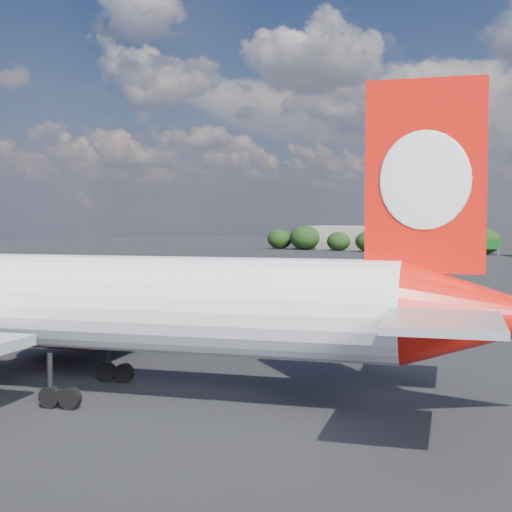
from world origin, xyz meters
The scene contains 4 objects.
ground centered at (0.00, 60.00, 0.00)m, with size 500.00×500.00×0.00m, color black.
qantas_airliner centered at (10.22, 1.32, 5.39)m, with size 52.75×50.68×17.69m.
terminal_building centered at (-65.00, 192.00, 4.00)m, with size 42.00×16.00×8.00m.
highway_sign centered at (-18.00, 176.00, 3.13)m, with size 6.00×0.30×4.50m.
Camera 1 is at (43.47, -27.17, 10.51)m, focal length 50.00 mm.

